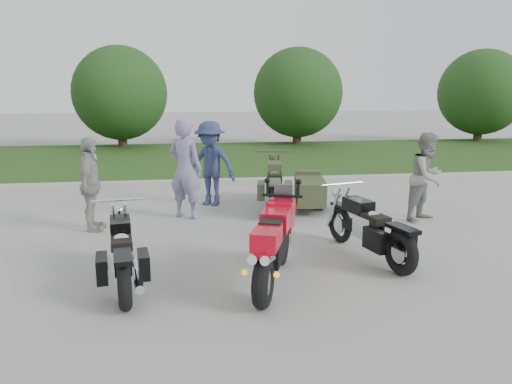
{
  "coord_description": "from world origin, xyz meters",
  "views": [
    {
      "loc": [
        -0.48,
        -6.61,
        2.56
      ],
      "look_at": [
        0.63,
        1.4,
        0.8
      ],
      "focal_mm": 35.0,
      "sensor_mm": 36.0,
      "label": 1
    }
  ],
  "objects": [
    {
      "name": "curb",
      "position": [
        0.0,
        6.0,
        0.07
      ],
      "size": [
        60.0,
        0.3,
        0.15
      ],
      "primitive_type": "cube",
      "color": "#A5A39B",
      "rests_on": "ground"
    },
    {
      "name": "tree_far_right",
      "position": [
        12.0,
        13.5,
        2.19
      ],
      "size": [
        3.6,
        3.6,
        4.0
      ],
      "color": "#3F2B1C",
      "rests_on": "ground"
    },
    {
      "name": "ground",
      "position": [
        0.0,
        0.0,
        0.0
      ],
      "size": [
        80.0,
        80.0,
        0.0
      ],
      "primitive_type": "plane",
      "color": "#9F9F9A",
      "rests_on": "ground"
    },
    {
      "name": "cruiser_right",
      "position": [
        2.18,
        0.16,
        0.43
      ],
      "size": [
        0.75,
        2.14,
        0.84
      ],
      "rotation": [
        0.0,
        0.0,
        0.25
      ],
      "color": "black",
      "rests_on": "ground"
    },
    {
      "name": "person_denim",
      "position": [
        -0.01,
        3.88,
        0.9
      ],
      "size": [
        1.34,
        1.17,
        1.8
      ],
      "primitive_type": "imported",
      "rotation": [
        0.0,
        0.0,
        -0.54
      ],
      "color": "navy",
      "rests_on": "ground"
    },
    {
      "name": "tree_mid_left",
      "position": [
        -3.0,
        13.5,
        2.19
      ],
      "size": [
        3.6,
        3.6,
        4.0
      ],
      "color": "#3F2B1C",
      "rests_on": "ground"
    },
    {
      "name": "person_back",
      "position": [
        -2.18,
        2.26,
        0.83
      ],
      "size": [
        0.42,
        0.98,
        1.66
      ],
      "primitive_type": "imported",
      "rotation": [
        0.0,
        0.0,
        1.56
      ],
      "color": "#9B9B95",
      "rests_on": "ground"
    },
    {
      "name": "person_grey",
      "position": [
        3.99,
        2.12,
        0.84
      ],
      "size": [
        1.03,
        0.98,
        1.68
      ],
      "primitive_type": "imported",
      "rotation": [
        0.0,
        0.0,
        0.59
      ],
      "color": "gray",
      "rests_on": "ground"
    },
    {
      "name": "cruiser_left",
      "position": [
        -1.33,
        -0.44,
        0.42
      ],
      "size": [
        0.54,
        2.12,
        0.82
      ],
      "rotation": [
        0.0,
        0.0,
        0.14
      ],
      "color": "black",
      "rests_on": "ground"
    },
    {
      "name": "person_stripe",
      "position": [
        -0.53,
        2.92,
        0.96
      ],
      "size": [
        0.84,
        0.76,
        1.93
      ],
      "primitive_type": "imported",
      "rotation": [
        0.0,
        0.0,
        2.59
      ],
      "color": "gray",
      "rests_on": "ground"
    },
    {
      "name": "tree_mid_right",
      "position": [
        4.0,
        13.5,
        2.19
      ],
      "size": [
        3.6,
        3.6,
        4.0
      ],
      "color": "#3F2B1C",
      "rests_on": "ground"
    },
    {
      "name": "grass_strip",
      "position": [
        0.0,
        10.15,
        0.07
      ],
      "size": [
        60.0,
        8.0,
        0.14
      ],
      "primitive_type": "cube",
      "color": "#2C511B",
      "rests_on": "ground"
    },
    {
      "name": "sportbike_red",
      "position": [
        0.57,
        -0.62,
        0.58
      ],
      "size": [
        0.88,
        2.01,
        0.99
      ],
      "rotation": [
        0.0,
        0.0,
        -0.34
      ],
      "color": "black",
      "rests_on": "ground"
    },
    {
      "name": "cruiser_sidecar",
      "position": [
        1.7,
        3.25,
        0.43
      ],
      "size": [
        1.39,
        2.39,
        0.92
      ],
      "rotation": [
        0.0,
        0.0,
        -0.17
      ],
      "color": "black",
      "rests_on": "ground"
    }
  ]
}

